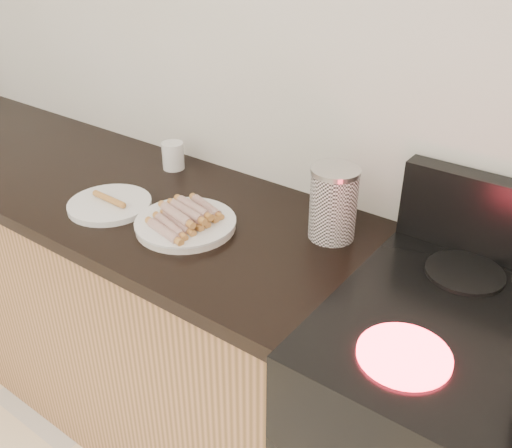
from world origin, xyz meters
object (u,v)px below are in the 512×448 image
Objects in this scene: side_plate at (110,205)px; mug at (173,156)px; main_plate at (186,225)px; canister at (333,203)px.

side_plate is 2.69× the size of mug.
canister is (0.33, 0.20, 0.09)m from main_plate.
canister reaches higher than main_plate.
canister is 2.19× the size of mug.
mug is (-0.63, 0.07, -0.05)m from canister.
canister is at bearing 21.95° from side_plate.
side_plate is 1.23× the size of canister.
main_plate is 0.40m from canister.
canister is at bearing 30.30° from main_plate.
side_plate is (-0.25, -0.04, -0.00)m from main_plate.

